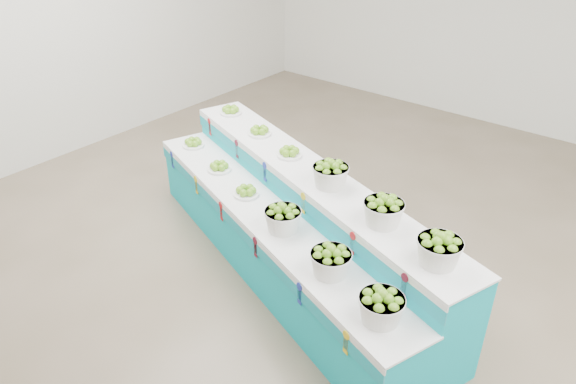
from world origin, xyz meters
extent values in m
plane|color=brown|center=(0.00, 0.00, 0.00)|extent=(10.00, 10.00, 0.00)
cylinder|color=white|center=(-2.57, 0.35, 0.77)|extent=(0.33, 0.33, 0.10)
cylinder|color=white|center=(-1.91, 0.11, 0.77)|extent=(0.33, 0.33, 0.10)
cylinder|color=white|center=(-1.32, -0.09, 0.77)|extent=(0.33, 0.33, 0.10)
cylinder|color=white|center=(-2.40, 0.82, 1.07)|extent=(0.33, 0.33, 0.10)
cylinder|color=white|center=(-1.74, 0.59, 1.07)|extent=(0.33, 0.33, 0.10)
cylinder|color=white|center=(-1.16, 0.39, 1.07)|extent=(0.33, 0.33, 0.10)
camera|label=1|loc=(1.88, -3.39, 3.44)|focal=33.49mm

